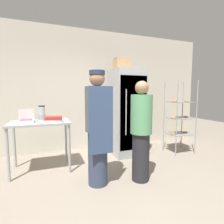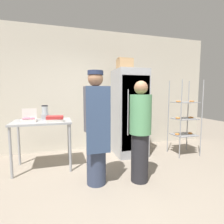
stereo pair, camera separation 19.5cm
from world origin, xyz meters
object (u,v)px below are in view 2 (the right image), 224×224
donut_box (29,119)px  cardboard_storage_box (125,64)px  baking_rack (184,118)px  binder_stack (55,119)px  person_baker (96,127)px  blender_pitcher (45,113)px  person_customer (140,131)px  refrigerator (129,113)px

donut_box → cardboard_storage_box: (1.98, 0.45, 1.11)m
baking_rack → donut_box: size_ratio=6.78×
binder_stack → person_baker: 0.91m
blender_pitcher → donut_box: bearing=-133.1°
person_baker → person_customer: 0.69m
person_customer → donut_box: bearing=152.3°
binder_stack → person_customer: 1.51m
baking_rack → person_customer: size_ratio=1.06×
person_customer → blender_pitcher: bearing=141.5°
donut_box → person_baker: size_ratio=0.14×
binder_stack → person_customer: size_ratio=0.18×
baking_rack → cardboard_storage_box: 1.84m
refrigerator → person_baker: size_ratio=1.11×
cardboard_storage_box → refrigerator: bearing=-55.5°
cardboard_storage_box → person_customer: cardboard_storage_box is taller
person_baker → person_customer: person_baker is taller
cardboard_storage_box → person_customer: size_ratio=0.21×
baking_rack → cardboard_storage_box: (-1.28, 0.49, 1.22)m
person_customer → cardboard_storage_box: bearing=79.9°
person_baker → person_customer: bearing=-9.5°
cardboard_storage_box → donut_box: bearing=-167.3°
donut_box → blender_pitcher: (0.25, 0.27, 0.07)m
refrigerator → baking_rack: size_ratio=1.14×
binder_stack → blender_pitcher: bearing=116.4°
blender_pitcher → baking_rack: bearing=-5.9°
donut_box → person_customer: bearing=-27.7°
person_customer → binder_stack: bearing=148.6°
baking_rack → person_baker: person_baker is taller
refrigerator → blender_pitcher: bearing=-178.0°
person_baker → binder_stack: bearing=132.1°
refrigerator → binder_stack: size_ratio=6.57×
donut_box → blender_pitcher: bearing=46.9°
cardboard_storage_box → person_baker: bearing=-126.6°
binder_stack → cardboard_storage_box: (1.53, 0.57, 1.11)m
refrigerator → baking_rack: bearing=-17.1°
refrigerator → blender_pitcher: (-1.80, -0.06, 0.06)m
donut_box → baking_rack: bearing=-0.7°
donut_box → person_baker: person_baker is taller
refrigerator → baking_rack: refrigerator is taller
cardboard_storage_box → person_baker: 1.93m
baking_rack → cardboard_storage_box: size_ratio=5.14×
binder_stack → cardboard_storage_box: size_ratio=0.89×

